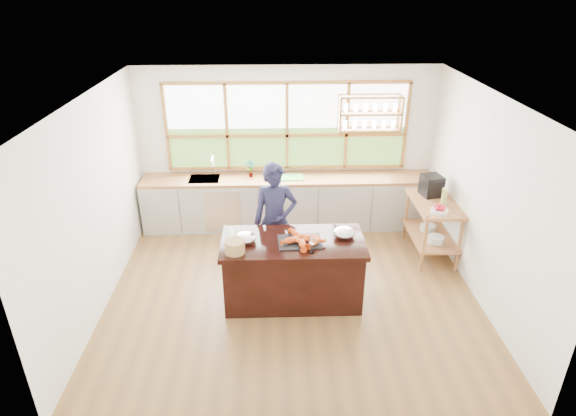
{
  "coord_description": "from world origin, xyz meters",
  "views": [
    {
      "loc": [
        -0.24,
        -5.57,
        3.98
      ],
      "look_at": [
        -0.05,
        0.15,
        1.2
      ],
      "focal_mm": 30.0,
      "sensor_mm": 36.0,
      "label": 1
    }
  ],
  "objects_px": {
    "espresso_machine": "(431,186)",
    "island": "(293,270)",
    "wicker_basket": "(235,247)",
    "cook": "(275,221)"
  },
  "relations": [
    {
      "from": "cook",
      "to": "wicker_basket",
      "type": "relative_size",
      "value": 6.8
    },
    {
      "from": "island",
      "to": "cook",
      "type": "distance_m",
      "value": 0.81
    },
    {
      "from": "espresso_machine",
      "to": "wicker_basket",
      "type": "distance_m",
      "value": 3.33
    },
    {
      "from": "espresso_machine",
      "to": "island",
      "type": "bearing_deg",
      "value": -159.53
    },
    {
      "from": "island",
      "to": "wicker_basket",
      "type": "height_order",
      "value": "wicker_basket"
    },
    {
      "from": "espresso_machine",
      "to": "wicker_basket",
      "type": "relative_size",
      "value": 1.28
    },
    {
      "from": "wicker_basket",
      "to": "espresso_machine",
      "type": "bearing_deg",
      "value": 29.04
    },
    {
      "from": "island",
      "to": "cook",
      "type": "bearing_deg",
      "value": 108.44
    },
    {
      "from": "espresso_machine",
      "to": "wicker_basket",
      "type": "xyz_separation_m",
      "value": [
        -2.91,
        -1.62,
        -0.08
      ]
    },
    {
      "from": "island",
      "to": "espresso_machine",
      "type": "xyz_separation_m",
      "value": [
        2.19,
        1.36,
        0.61
      ]
    }
  ]
}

